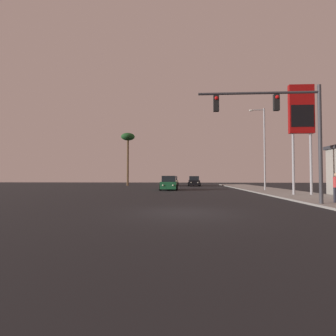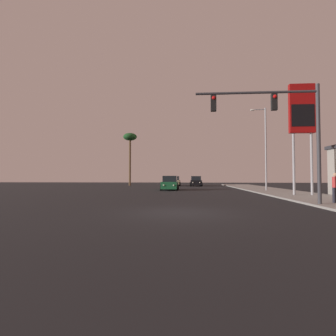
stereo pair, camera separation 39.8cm
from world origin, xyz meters
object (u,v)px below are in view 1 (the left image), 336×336
at_px(palm_tree_far, 128,140).
at_px(car_black, 194,182).
at_px(traffic_light_mast, 285,120).
at_px(gas_station_sign, 301,115).
at_px(street_lamp, 263,145).
at_px(car_tan, 173,181).
at_px(car_green, 169,184).

bearing_deg(palm_tree_far, car_black, -4.43).
distance_m(traffic_light_mast, gas_station_sign, 8.54).
relative_size(car_black, traffic_light_mast, 0.64).
distance_m(car_black, street_lamp, 17.49).
relative_size(traffic_light_mast, street_lamp, 0.74).
bearing_deg(gas_station_sign, traffic_light_mast, -119.59).
bearing_deg(car_tan, traffic_light_mast, 104.56).
bearing_deg(traffic_light_mast, gas_station_sign, 60.41).
relative_size(car_tan, palm_tree_far, 0.46).
relative_size(car_green, gas_station_sign, 0.48).
height_order(street_lamp, gas_station_sign, same).
xyz_separation_m(car_green, traffic_light_mast, (7.26, -16.39, 3.93)).
height_order(car_black, traffic_light_mast, traffic_light_mast).
height_order(car_green, gas_station_sign, gas_station_sign).
height_order(car_green, palm_tree_far, palm_tree_far).
bearing_deg(car_green, gas_station_sign, 141.69).
bearing_deg(traffic_light_mast, street_lamp, 77.49).
relative_size(car_black, street_lamp, 0.48).
xyz_separation_m(car_green, palm_tree_far, (-8.06, 14.52, 7.34)).
xyz_separation_m(traffic_light_mast, palm_tree_far, (-15.32, 30.91, 3.41)).
xyz_separation_m(street_lamp, palm_tree_far, (-18.55, 16.33, 2.98)).
height_order(car_black, street_lamp, street_lamp).
height_order(car_green, street_lamp, street_lamp).
distance_m(traffic_light_mast, palm_tree_far, 34.66).
bearing_deg(car_tan, palm_tree_far, -0.66).
distance_m(car_tan, car_black, 3.74).
relative_size(car_green, traffic_light_mast, 0.64).
distance_m(street_lamp, gas_station_sign, 7.54).
height_order(car_tan, car_green, same).
bearing_deg(car_green, street_lamp, 170.74).
bearing_deg(traffic_light_mast, car_green, 113.88).
xyz_separation_m(car_tan, car_green, (0.16, -14.29, 0.00)).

